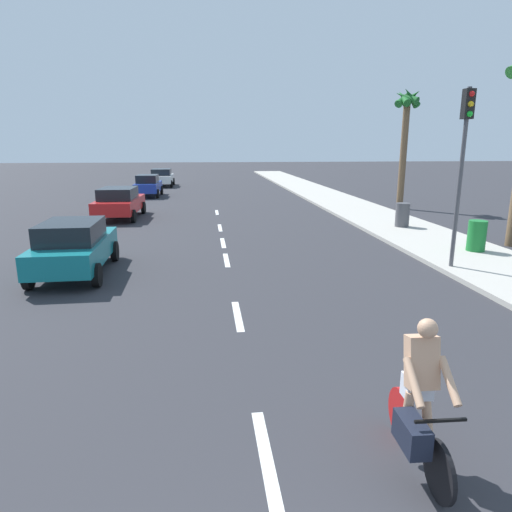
# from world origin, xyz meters

# --- Properties ---
(ground_plane) EXTENTS (160.00, 160.00, 0.00)m
(ground_plane) POSITION_xyz_m (0.00, 20.00, 0.00)
(ground_plane) COLOR #2D2D33
(sidewalk_strip) EXTENTS (3.60, 80.00, 0.14)m
(sidewalk_strip) POSITION_xyz_m (8.01, 22.00, 0.07)
(sidewalk_strip) COLOR #B2ADA3
(sidewalk_strip) RESTS_ON ground
(lane_stripe_1) EXTENTS (0.16, 1.80, 0.01)m
(lane_stripe_1) POSITION_xyz_m (0.00, 3.78, 0.00)
(lane_stripe_1) COLOR white
(lane_stripe_1) RESTS_ON ground
(lane_stripe_2) EXTENTS (0.16, 1.80, 0.01)m
(lane_stripe_2) POSITION_xyz_m (0.00, 8.41, 0.00)
(lane_stripe_2) COLOR white
(lane_stripe_2) RESTS_ON ground
(lane_stripe_3) EXTENTS (0.16, 1.80, 0.01)m
(lane_stripe_3) POSITION_xyz_m (0.00, 13.39, 0.00)
(lane_stripe_3) COLOR white
(lane_stripe_3) RESTS_ON ground
(lane_stripe_4) EXTENTS (0.16, 1.80, 0.01)m
(lane_stripe_4) POSITION_xyz_m (0.00, 16.07, 0.00)
(lane_stripe_4) COLOR white
(lane_stripe_4) RESTS_ON ground
(lane_stripe_5) EXTENTS (0.16, 1.80, 0.01)m
(lane_stripe_5) POSITION_xyz_m (0.00, 19.34, 0.00)
(lane_stripe_5) COLOR white
(lane_stripe_5) RESTS_ON ground
(lane_stripe_6) EXTENTS (0.16, 1.80, 0.01)m
(lane_stripe_6) POSITION_xyz_m (0.00, 24.20, 0.00)
(lane_stripe_6) COLOR white
(lane_stripe_6) RESTS_ON ground
(cyclist) EXTENTS (0.62, 1.71, 1.82)m
(cyclist) POSITION_xyz_m (1.68, 3.39, 0.83)
(cyclist) COLOR black
(cyclist) RESTS_ON ground
(parked_car_teal) EXTENTS (1.97, 4.13, 1.57)m
(parked_car_teal) POSITION_xyz_m (-4.42, 12.25, 0.84)
(parked_car_teal) COLOR #14727A
(parked_car_teal) RESTS_ON ground
(parked_car_red) EXTENTS (2.16, 4.51, 1.57)m
(parked_car_red) POSITION_xyz_m (-4.98, 22.69, 0.84)
(parked_car_red) COLOR red
(parked_car_red) RESTS_ON ground
(parked_car_blue) EXTENTS (1.84, 3.85, 1.57)m
(parked_car_blue) POSITION_xyz_m (-4.72, 32.82, 0.83)
(parked_car_blue) COLOR #1E389E
(parked_car_blue) RESTS_ON ground
(parked_car_white) EXTENTS (2.04, 4.42, 1.57)m
(parked_car_white) POSITION_xyz_m (-4.47, 41.22, 0.84)
(parked_car_white) COLOR white
(parked_car_white) RESTS_ON ground
(palm_tree_far) EXTENTS (1.65, 1.70, 6.87)m
(palm_tree_far) POSITION_xyz_m (10.75, 24.53, 5.15)
(palm_tree_far) COLOR brown
(palm_tree_far) RESTS_ON ground
(traffic_signal) EXTENTS (0.28, 0.33, 5.20)m
(traffic_signal) POSITION_xyz_m (6.61, 11.37, 3.61)
(traffic_signal) COLOR #4C4C51
(traffic_signal) RESTS_ON ground
(trash_bin_near) EXTENTS (0.60, 0.60, 1.04)m
(trash_bin_near) POSITION_xyz_m (8.50, 13.20, 0.66)
(trash_bin_near) COLOR #19722D
(trash_bin_near) RESTS_ON sidewalk_strip
(trash_bin_far) EXTENTS (0.60, 0.60, 1.04)m
(trash_bin_far) POSITION_xyz_m (8.00, 18.01, 0.66)
(trash_bin_far) COLOR #47474C
(trash_bin_far) RESTS_ON sidewalk_strip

